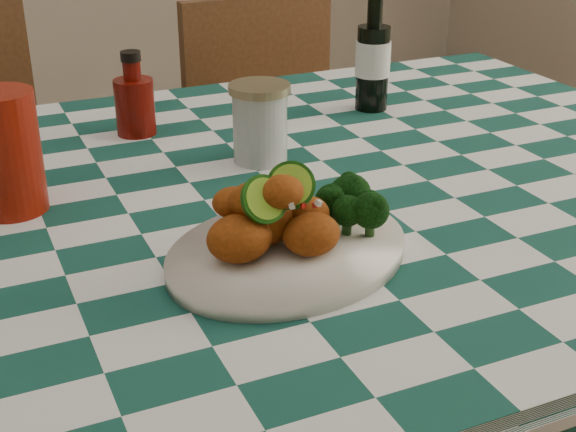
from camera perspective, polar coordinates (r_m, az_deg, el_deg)
name	(u,v)px	position (r m, az deg, el deg)	size (l,w,h in m)	color
plate	(288,253)	(0.91, 0.00, -2.62)	(0.30, 0.23, 0.02)	silver
fried_chicken_pile	(279,212)	(0.88, -0.67, 0.26)	(0.14, 0.10, 0.09)	#9B3F0F
broccoli_side	(351,206)	(0.94, 4.48, 0.68)	(0.07, 0.07, 0.06)	black
red_tumbler	(5,153)	(1.07, -19.49, 4.27)	(0.09, 0.09, 0.16)	maroon
ketchup_bottle	(134,93)	(1.31, -10.91, 8.56)	(0.06, 0.06, 0.13)	#5D0A04
mason_jar	(260,123)	(1.18, -2.01, 6.62)	(0.09, 0.09, 0.12)	#B2BCBA
beer_bottle	(373,48)	(1.41, 6.09, 11.77)	(0.06, 0.06, 0.22)	black
wooden_chair_right	(289,186)	(2.00, 0.09, 2.17)	(0.40, 0.42, 0.87)	#472814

